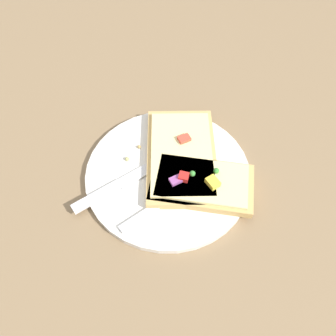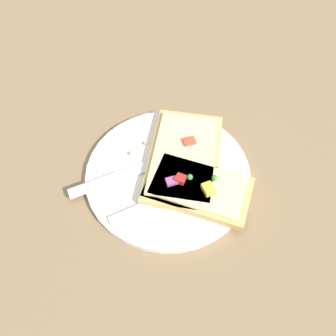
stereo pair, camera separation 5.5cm
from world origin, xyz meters
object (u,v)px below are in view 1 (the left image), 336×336
Objects in this scene: knife at (125,181)px; pizza_slice_corner at (201,184)px; pizza_slice_main at (181,155)px; plate at (168,173)px; fork at (178,192)px.

knife is 0.13m from pizza_slice_corner.
pizza_slice_main and pizza_slice_corner have the same top height.
pizza_slice_corner is (-0.04, -0.06, 0.00)m from pizza_slice_main.
plate is 0.08m from knife.
fork reaches higher than plate.
knife is 0.11m from pizza_slice_main.
fork is 0.07m from pizza_slice_main.
pizza_slice_corner is at bearing -39.56° from knife.
pizza_slice_corner is (0.05, -0.12, 0.01)m from knife.
pizza_slice_main is 0.07m from pizza_slice_corner.
pizza_slice_corner is at bearing -92.11° from plate.
plate is 0.05m from fork.
fork is at bearing -131.89° from plate.
knife reaches higher than fork.
pizza_slice_corner reaches higher than fork.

